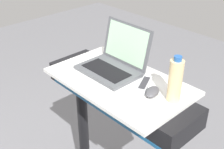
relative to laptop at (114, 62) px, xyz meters
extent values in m
cylinder|color=black|center=(-0.24, -0.06, -0.57)|extent=(0.07, 0.07, 0.79)
cube|color=black|center=(0.10, -0.06, -0.12)|extent=(0.90, 0.28, 0.11)
cube|color=#0C3F19|center=(0.10, -0.20, -0.12)|extent=(0.24, 0.01, 0.06)
cube|color=#1E598C|center=(0.10, -0.20, -0.17)|extent=(0.81, 0.00, 0.02)
cube|color=white|center=(0.10, -0.06, -0.06)|extent=(0.75, 0.45, 0.02)
cube|color=#515459|center=(0.00, -0.04, -0.04)|extent=(0.33, 0.23, 0.02)
cube|color=black|center=(0.00, -0.06, -0.03)|extent=(0.27, 0.12, 0.00)
cube|color=#515459|center=(0.00, 0.09, 0.08)|extent=(0.33, 0.06, 0.22)
cube|color=#B2E0B7|center=(0.00, 0.09, 0.08)|extent=(0.29, 0.05, 0.20)
ellipsoid|color=#4C4C51|center=(0.31, -0.04, -0.03)|extent=(0.09, 0.11, 0.03)
cylinder|color=beige|center=(0.40, 0.00, 0.05)|extent=(0.06, 0.06, 0.20)
cylinder|color=#2659A5|center=(0.40, 0.00, 0.17)|extent=(0.04, 0.04, 0.02)
cube|color=silver|center=(0.23, -0.01, -0.04)|extent=(0.11, 0.16, 0.02)
cube|color=#333338|center=(0.23, -0.01, -0.03)|extent=(0.08, 0.12, 0.00)
camera|label=1|loc=(1.05, -1.00, 0.74)|focal=47.69mm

